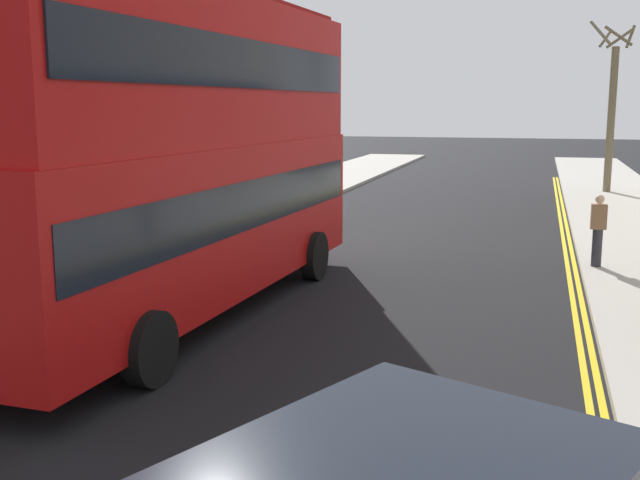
# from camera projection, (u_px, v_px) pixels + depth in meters

# --- Properties ---
(sidewalk_left) EXTENTS (4.00, 80.00, 0.14)m
(sidewalk_left) POSITION_uv_depth(u_px,v_px,m) (93.00, 262.00, 17.95)
(sidewalk_left) COLOR #ADA89E
(sidewalk_left) RESTS_ON ground
(kerb_line_outer) EXTENTS (0.10, 56.00, 0.01)m
(kerb_line_outer) POSITION_uv_depth(u_px,v_px,m) (586.00, 325.00, 13.11)
(kerb_line_outer) COLOR yellow
(kerb_line_outer) RESTS_ON ground
(kerb_line_inner) EXTENTS (0.10, 56.00, 0.01)m
(kerb_line_inner) POSITION_uv_depth(u_px,v_px,m) (577.00, 324.00, 13.15)
(kerb_line_inner) COLOR yellow
(kerb_line_inner) RESTS_ON ground
(double_decker_bus_away) EXTENTS (3.17, 10.91, 5.64)m
(double_decker_bus_away) POSITION_uv_depth(u_px,v_px,m) (183.00, 145.00, 13.25)
(double_decker_bus_away) COLOR #B20F0F
(double_decker_bus_away) RESTS_ON ground
(pedestrian_far) EXTENTS (0.34, 0.22, 1.62)m
(pedestrian_far) POSITION_uv_depth(u_px,v_px,m) (598.00, 229.00, 17.04)
(pedestrian_far) COLOR #2D2D38
(pedestrian_far) RESTS_ON sidewalk_right
(street_tree_mid) EXTENTS (1.73, 1.73, 6.97)m
(street_tree_mid) POSITION_uv_depth(u_px,v_px,m) (611.00, 108.00, 31.39)
(street_tree_mid) COLOR #6B6047
(street_tree_mid) RESTS_ON sidewalk_right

